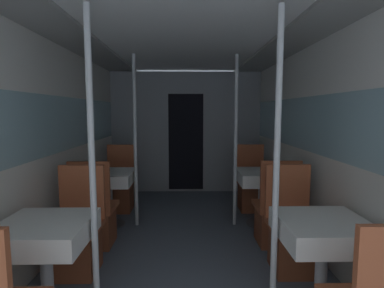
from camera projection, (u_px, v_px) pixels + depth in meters
wall_left at (56, 145)px, 3.21m from camera, size 0.05×6.44×2.21m
wall_right at (313, 144)px, 3.26m from camera, size 0.05×6.44×2.21m
ceiling_panel at (185, 38)px, 3.12m from camera, size 2.79×6.44×0.07m
bulkhead_far at (186, 133)px, 5.54m from camera, size 2.73×0.09×2.21m
dining_table_left_0 at (45, 237)px, 2.14m from camera, size 0.62×0.62×0.72m
chair_left_far_0 at (78, 241)px, 2.77m from camera, size 0.43×0.43×0.98m
support_pole_left_0 at (92, 168)px, 2.09m from camera, size 0.05×0.05×2.21m
dining_table_left_1 at (109, 180)px, 3.89m from camera, size 0.62×0.62×0.72m
chair_left_near_1 at (95, 220)px, 3.32m from camera, size 0.43×0.43×0.98m
chair_left_far_1 at (120, 191)px, 4.53m from camera, size 0.43×0.43×0.98m
support_pole_left_1 at (135, 142)px, 3.84m from camera, size 0.05×0.05×2.21m
dining_table_right_0 at (323, 234)px, 2.17m from camera, size 0.62×0.62×0.72m
chair_right_far_0 at (292, 240)px, 2.81m from camera, size 0.43×0.43×0.98m
support_pole_right_0 at (276, 167)px, 2.11m from camera, size 0.05×0.05×2.21m
dining_table_right_1 at (262, 179)px, 3.93m from camera, size 0.62×0.62×0.72m
chair_right_near_1 at (275, 219)px, 3.36m from camera, size 0.43×0.43×0.98m
chair_right_far_1 at (251, 190)px, 4.57m from camera, size 0.43×0.43×0.98m
support_pole_right_1 at (236, 142)px, 3.87m from camera, size 0.05×0.05×2.21m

